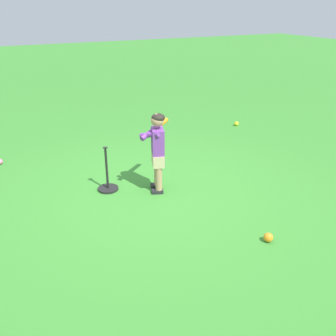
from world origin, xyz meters
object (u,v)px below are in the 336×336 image
(play_ball_center_lawn, at_px, (236,124))
(play_ball_far_left, at_px, (268,237))
(batting_tee, at_px, (108,183))
(play_ball_behind_batter, at_px, (0,162))
(child_batter, at_px, (157,145))

(play_ball_center_lawn, xyz_separation_m, play_ball_far_left, (2.14, 3.52, 0.01))
(batting_tee, bearing_deg, play_ball_behind_batter, -51.96)
(child_batter, height_order, batting_tee, child_batter)
(play_ball_behind_batter, distance_m, play_ball_far_left, 4.29)
(play_ball_center_lawn, relative_size, play_ball_far_left, 0.89)
(child_batter, xyz_separation_m, play_ball_center_lawn, (-2.68, -1.89, -0.60))
(batting_tee, bearing_deg, play_ball_far_left, 120.82)
(play_ball_far_left, relative_size, batting_tee, 0.17)
(play_ball_center_lawn, bearing_deg, play_ball_far_left, 58.78)
(child_batter, xyz_separation_m, play_ball_behind_batter, (1.87, -1.91, -0.61))
(play_ball_behind_batter, bearing_deg, play_ball_center_lawn, 179.75)
(play_ball_far_left, bearing_deg, play_ball_center_lawn, -121.22)
(play_ball_far_left, bearing_deg, batting_tee, -59.18)
(batting_tee, bearing_deg, play_ball_center_lawn, -154.31)
(play_ball_center_lawn, distance_m, play_ball_far_left, 4.12)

